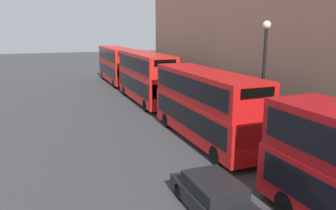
{
  "coord_description": "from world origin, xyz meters",
  "views": [
    {
      "loc": [
        -7.48,
        0.1,
        6.75
      ],
      "look_at": [
        0.48,
        20.38,
        1.65
      ],
      "focal_mm": 35.0,
      "sensor_mm": 36.0,
      "label": 1
    }
  ],
  "objects_px": {
    "bus_second_in_queue": "(205,103)",
    "bus_third_in_queue": "(146,75)",
    "bus_trailing": "(116,63)",
    "car_hatchback": "(214,195)"
  },
  "relations": [
    {
      "from": "car_hatchback",
      "to": "bus_second_in_queue",
      "type": "bearing_deg",
      "value": 65.05
    },
    {
      "from": "bus_second_in_queue",
      "to": "bus_trailing",
      "type": "xyz_separation_m",
      "value": [
        0.0,
        23.96,
        0.07
      ]
    },
    {
      "from": "bus_trailing",
      "to": "car_hatchback",
      "type": "relative_size",
      "value": 2.4
    },
    {
      "from": "bus_second_in_queue",
      "to": "bus_third_in_queue",
      "type": "relative_size",
      "value": 0.98
    },
    {
      "from": "bus_trailing",
      "to": "bus_second_in_queue",
      "type": "bearing_deg",
      "value": -90.0
    },
    {
      "from": "bus_third_in_queue",
      "to": "bus_trailing",
      "type": "xyz_separation_m",
      "value": [
        0.0,
        12.15,
        -0.06
      ]
    },
    {
      "from": "bus_trailing",
      "to": "car_hatchback",
      "type": "height_order",
      "value": "bus_trailing"
    },
    {
      "from": "bus_second_in_queue",
      "to": "bus_third_in_queue",
      "type": "bearing_deg",
      "value": 90.0
    },
    {
      "from": "bus_second_in_queue",
      "to": "car_hatchback",
      "type": "relative_size",
      "value": 2.33
    },
    {
      "from": "bus_second_in_queue",
      "to": "bus_trailing",
      "type": "bearing_deg",
      "value": 90.0
    }
  ]
}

